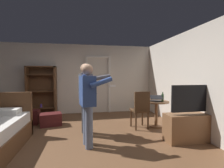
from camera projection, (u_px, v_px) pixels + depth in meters
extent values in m
plane|color=brown|center=(74.00, 145.00, 3.30)|extent=(6.14, 6.14, 0.00)
cube|color=silver|center=(78.00, 79.00, 6.03)|extent=(5.80, 0.12, 2.52)
cube|color=silver|center=(200.00, 82.00, 3.74)|extent=(0.12, 5.82, 2.52)
cube|color=white|center=(87.00, 86.00, 6.02)|extent=(0.08, 0.08, 2.05)
cube|color=white|center=(109.00, 85.00, 6.17)|extent=(0.08, 0.08, 2.05)
cube|color=white|center=(98.00, 57.00, 6.04)|extent=(0.93, 0.08, 0.08)
cube|color=white|center=(7.00, 112.00, 3.48)|extent=(0.50, 0.34, 0.12)
cube|color=brown|center=(27.00, 91.00, 5.50)|extent=(0.06, 0.32, 1.71)
cube|color=brown|center=(55.00, 91.00, 5.66)|extent=(0.06, 0.32, 1.71)
cube|color=brown|center=(41.00, 67.00, 5.53)|extent=(0.97, 0.32, 0.04)
cube|color=brown|center=(43.00, 91.00, 5.73)|extent=(0.97, 0.02, 1.71)
cube|color=brown|center=(42.00, 108.00, 5.61)|extent=(0.91, 0.32, 0.03)
cylinder|color=#5E3CAE|center=(41.00, 106.00, 5.60)|extent=(0.07, 0.07, 0.11)
cube|color=brown|center=(42.00, 91.00, 5.58)|extent=(0.91, 0.32, 0.03)
cube|color=brown|center=(41.00, 75.00, 5.55)|extent=(0.91, 0.32, 0.03)
cube|color=brown|center=(192.00, 127.00, 3.50)|extent=(1.17, 0.40, 0.59)
cube|color=black|center=(193.00, 98.00, 3.44)|extent=(0.98, 0.05, 0.57)
cube|color=#4F5C5C|center=(192.00, 98.00, 3.47)|extent=(0.92, 0.01, 0.51)
cylinder|color=brown|center=(156.00, 114.00, 4.47)|extent=(0.08, 0.08, 0.67)
cylinder|color=brown|center=(156.00, 126.00, 4.49)|extent=(0.40, 0.40, 0.03)
cylinder|color=brown|center=(156.00, 102.00, 4.45)|extent=(0.67, 0.67, 0.03)
cube|color=black|center=(155.00, 101.00, 4.44)|extent=(0.36, 0.29, 0.02)
cube|color=black|center=(156.00, 97.00, 4.32)|extent=(0.36, 0.26, 0.09)
cube|color=#192296|center=(156.00, 97.00, 4.32)|extent=(0.32, 0.22, 0.08)
cylinder|color=#355431|center=(163.00, 98.00, 4.39)|extent=(0.06, 0.06, 0.20)
cylinder|color=#355431|center=(163.00, 93.00, 4.38)|extent=(0.03, 0.03, 0.05)
cylinder|color=#4C331E|center=(142.00, 117.00, 4.57)|extent=(0.04, 0.04, 0.45)
cylinder|color=#4C331E|center=(131.00, 118.00, 4.48)|extent=(0.04, 0.04, 0.45)
cylinder|color=#4C331E|center=(148.00, 121.00, 4.24)|extent=(0.04, 0.04, 0.45)
cylinder|color=#4C331E|center=(136.00, 122.00, 4.15)|extent=(0.04, 0.04, 0.45)
cube|color=#4C331E|center=(139.00, 110.00, 4.35)|extent=(0.45, 0.45, 0.04)
cube|color=#4C331E|center=(142.00, 101.00, 4.17)|extent=(0.42, 0.07, 0.50)
cylinder|color=slate|center=(87.00, 124.00, 3.32)|extent=(0.15, 0.15, 0.82)
cylinder|color=slate|center=(89.00, 128.00, 3.11)|extent=(0.15, 0.15, 0.82)
cube|color=#334C8C|center=(87.00, 91.00, 3.18)|extent=(0.33, 0.43, 0.58)
sphere|color=tan|center=(87.00, 70.00, 3.16)|extent=(0.22, 0.22, 0.22)
cylinder|color=#334C8C|center=(89.00, 85.00, 3.41)|extent=(0.33, 0.15, 0.47)
cylinder|color=#334C8C|center=(101.00, 82.00, 3.04)|extent=(0.44, 0.17, 0.22)
cube|color=white|center=(112.00, 86.00, 3.09)|extent=(0.12, 0.06, 0.04)
cylinder|color=#333338|center=(85.00, 116.00, 3.98)|extent=(0.15, 0.15, 0.84)
cylinder|color=#333338|center=(87.00, 118.00, 3.78)|extent=(0.15, 0.15, 0.84)
cube|color=#4C4C56|center=(85.00, 87.00, 3.84)|extent=(0.33, 0.43, 0.60)
sphere|color=tan|center=(85.00, 68.00, 3.81)|extent=(0.23, 0.23, 0.23)
cylinder|color=#4C4C56|center=(87.00, 82.00, 4.07)|extent=(0.34, 0.15, 0.48)
cylinder|color=#4C4C56|center=(99.00, 78.00, 3.72)|extent=(0.55, 0.20, 0.17)
cube|color=white|center=(110.00, 80.00, 3.80)|extent=(0.12, 0.06, 0.04)
cube|color=#4C1919|center=(30.00, 117.00, 4.66)|extent=(0.49, 0.33, 0.41)
cube|color=#4C1919|center=(51.00, 119.00, 4.56)|extent=(0.64, 0.51, 0.34)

